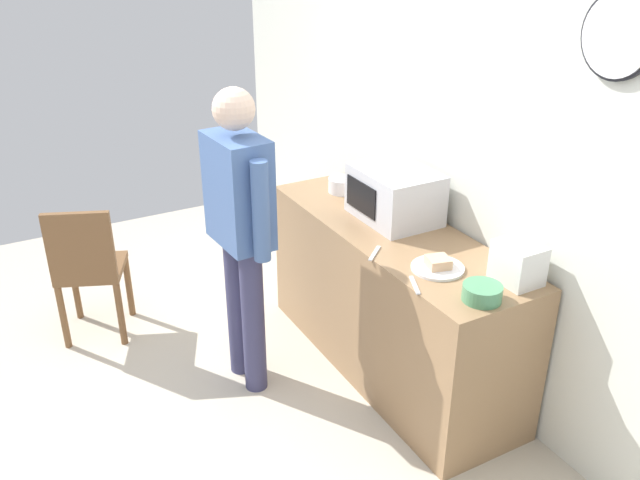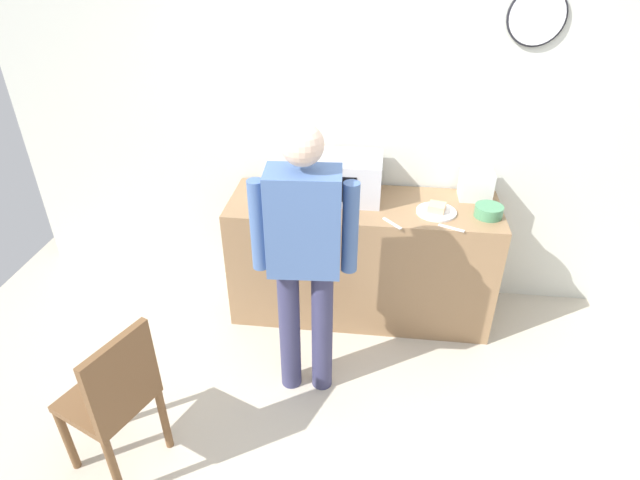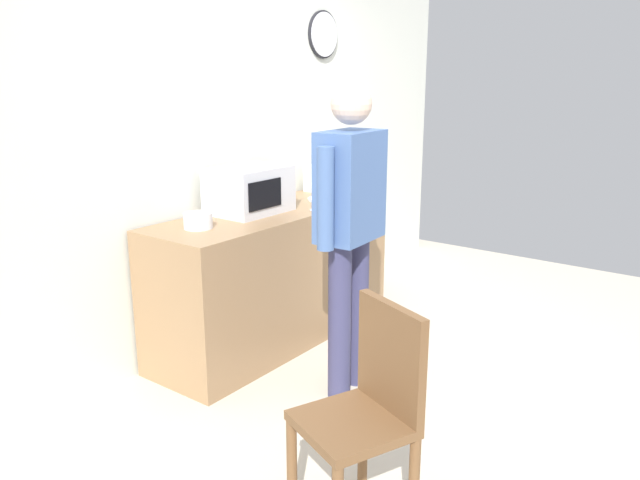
{
  "view_description": "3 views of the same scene",
  "coord_description": "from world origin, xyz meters",
  "px_view_note": "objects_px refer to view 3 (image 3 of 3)",
  "views": [
    {
      "loc": [
        2.77,
        -0.8,
        2.53
      ],
      "look_at": [
        -0.1,
        0.77,
        0.94
      ],
      "focal_mm": 37.64,
      "sensor_mm": 36.0,
      "label": 1
    },
    {
      "loc": [
        0.05,
        -1.99,
        2.6
      ],
      "look_at": [
        -0.28,
        0.72,
        0.91
      ],
      "focal_mm": 29.19,
      "sensor_mm": 36.0,
      "label": 2
    },
    {
      "loc": [
        -3.11,
        -1.47,
        1.81
      ],
      "look_at": [
        -0.18,
        0.72,
        0.83
      ],
      "focal_mm": 35.03,
      "sensor_mm": 36.0,
      "label": 3
    }
  ],
  "objects_px": {
    "microwave": "(249,190)",
    "person_standing": "(350,218)",
    "wooden_chair": "(368,407)",
    "spoon_utensil": "(323,210)",
    "toaster": "(321,178)",
    "sandwich_plate": "(326,198)",
    "salad_bowl": "(198,221)",
    "fork_utensil": "(356,201)",
    "cereal_bowl": "(353,188)"
  },
  "relations": [
    {
      "from": "microwave",
      "to": "person_standing",
      "type": "height_order",
      "value": "person_standing"
    },
    {
      "from": "wooden_chair",
      "to": "spoon_utensil",
      "type": "bearing_deg",
      "value": 42.22
    },
    {
      "from": "toaster",
      "to": "spoon_utensil",
      "type": "height_order",
      "value": "toaster"
    },
    {
      "from": "sandwich_plate",
      "to": "spoon_utensil",
      "type": "relative_size",
      "value": 1.57
    },
    {
      "from": "spoon_utensil",
      "to": "salad_bowl",
      "type": "bearing_deg",
      "value": 160.86
    },
    {
      "from": "toaster",
      "to": "fork_utensil",
      "type": "height_order",
      "value": "toaster"
    },
    {
      "from": "spoon_utensil",
      "to": "sandwich_plate",
      "type": "bearing_deg",
      "value": 32.3
    },
    {
      "from": "cereal_bowl",
      "to": "sandwich_plate",
      "type": "bearing_deg",
      "value": 178.73
    },
    {
      "from": "toaster",
      "to": "person_standing",
      "type": "bearing_deg",
      "value": -136.99
    },
    {
      "from": "microwave",
      "to": "cereal_bowl",
      "type": "distance_m",
      "value": 0.99
    },
    {
      "from": "person_standing",
      "to": "salad_bowl",
      "type": "bearing_deg",
      "value": 112.56
    },
    {
      "from": "fork_utensil",
      "to": "cereal_bowl",
      "type": "bearing_deg",
      "value": 37.07
    },
    {
      "from": "person_standing",
      "to": "wooden_chair",
      "type": "distance_m",
      "value": 1.24
    },
    {
      "from": "cereal_bowl",
      "to": "microwave",
      "type": "bearing_deg",
      "value": 169.96
    },
    {
      "from": "microwave",
      "to": "toaster",
      "type": "distance_m",
      "value": 0.92
    },
    {
      "from": "toaster",
      "to": "spoon_utensil",
      "type": "bearing_deg",
      "value": -142.38
    },
    {
      "from": "sandwich_plate",
      "to": "toaster",
      "type": "xyz_separation_m",
      "value": [
        0.28,
        0.26,
        0.08
      ]
    },
    {
      "from": "salad_bowl",
      "to": "toaster",
      "type": "height_order",
      "value": "toaster"
    },
    {
      "from": "person_standing",
      "to": "fork_utensil",
      "type": "bearing_deg",
      "value": 31.76
    },
    {
      "from": "toaster",
      "to": "fork_utensil",
      "type": "bearing_deg",
      "value": -113.48
    },
    {
      "from": "cereal_bowl",
      "to": "person_standing",
      "type": "relative_size",
      "value": 0.1
    },
    {
      "from": "cereal_bowl",
      "to": "spoon_utensil",
      "type": "relative_size",
      "value": 1.09
    },
    {
      "from": "spoon_utensil",
      "to": "person_standing",
      "type": "distance_m",
      "value": 0.75
    },
    {
      "from": "microwave",
      "to": "salad_bowl",
      "type": "bearing_deg",
      "value": -173.53
    },
    {
      "from": "sandwich_plate",
      "to": "spoon_utensil",
      "type": "height_order",
      "value": "sandwich_plate"
    },
    {
      "from": "person_standing",
      "to": "wooden_chair",
      "type": "xyz_separation_m",
      "value": [
        -0.88,
        -0.7,
        -0.52
      ]
    },
    {
      "from": "salad_bowl",
      "to": "wooden_chair",
      "type": "relative_size",
      "value": 0.18
    },
    {
      "from": "sandwich_plate",
      "to": "salad_bowl",
      "type": "bearing_deg",
      "value": 174.65
    },
    {
      "from": "spoon_utensil",
      "to": "cereal_bowl",
      "type": "bearing_deg",
      "value": 15.77
    },
    {
      "from": "person_standing",
      "to": "wooden_chair",
      "type": "relative_size",
      "value": 1.88
    },
    {
      "from": "fork_utensil",
      "to": "wooden_chair",
      "type": "relative_size",
      "value": 0.18
    },
    {
      "from": "salad_bowl",
      "to": "fork_utensil",
      "type": "distance_m",
      "value": 1.25
    },
    {
      "from": "spoon_utensil",
      "to": "person_standing",
      "type": "height_order",
      "value": "person_standing"
    },
    {
      "from": "toaster",
      "to": "wooden_chair",
      "type": "relative_size",
      "value": 0.23
    },
    {
      "from": "salad_bowl",
      "to": "toaster",
      "type": "bearing_deg",
      "value": 6.06
    },
    {
      "from": "sandwich_plate",
      "to": "fork_utensil",
      "type": "bearing_deg",
      "value": -67.84
    },
    {
      "from": "spoon_utensil",
      "to": "wooden_chair",
      "type": "relative_size",
      "value": 0.18
    },
    {
      "from": "cereal_bowl",
      "to": "fork_utensil",
      "type": "xyz_separation_m",
      "value": [
        -0.26,
        -0.19,
        -0.03
      ]
    },
    {
      "from": "wooden_chair",
      "to": "fork_utensil",
      "type": "bearing_deg",
      "value": 35.16
    },
    {
      "from": "spoon_utensil",
      "to": "person_standing",
      "type": "bearing_deg",
      "value": -131.7
    },
    {
      "from": "cereal_bowl",
      "to": "toaster",
      "type": "distance_m",
      "value": 0.28
    },
    {
      "from": "sandwich_plate",
      "to": "toaster",
      "type": "distance_m",
      "value": 0.39
    },
    {
      "from": "fork_utensil",
      "to": "person_standing",
      "type": "height_order",
      "value": "person_standing"
    },
    {
      "from": "salad_bowl",
      "to": "person_standing",
      "type": "xyz_separation_m",
      "value": [
        0.35,
        -0.84,
        0.07
      ]
    },
    {
      "from": "toaster",
      "to": "wooden_chair",
      "type": "xyz_separation_m",
      "value": [
        -1.95,
        -1.69,
        -0.5
      ]
    },
    {
      "from": "microwave",
      "to": "person_standing",
      "type": "relative_size",
      "value": 0.28
    },
    {
      "from": "cereal_bowl",
      "to": "toaster",
      "type": "bearing_deg",
      "value": 102.17
    },
    {
      "from": "sandwich_plate",
      "to": "salad_bowl",
      "type": "xyz_separation_m",
      "value": [
        -1.13,
        0.11,
        0.03
      ]
    },
    {
      "from": "microwave",
      "to": "wooden_chair",
      "type": "xyz_separation_m",
      "value": [
        -1.04,
        -1.6,
        -0.55
      ]
    },
    {
      "from": "salad_bowl",
      "to": "wooden_chair",
      "type": "distance_m",
      "value": 1.69
    }
  ]
}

